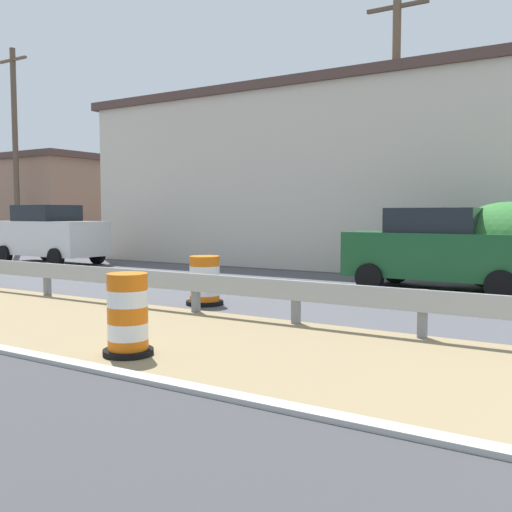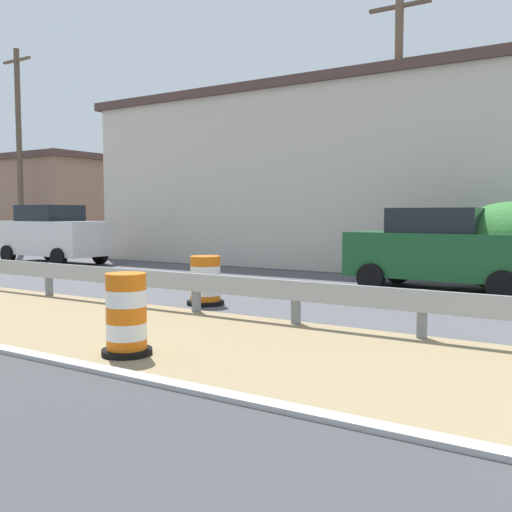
# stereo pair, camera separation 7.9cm
# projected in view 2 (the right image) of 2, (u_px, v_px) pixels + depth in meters

# --- Properties ---
(traffic_barrel_close) EXTENTS (0.64, 0.64, 1.04)m
(traffic_barrel_close) POSITION_uv_depth(u_px,v_px,m) (126.00, 318.00, 7.31)
(traffic_barrel_close) COLOR orange
(traffic_barrel_close) RESTS_ON ground
(traffic_barrel_mid) EXTENTS (0.73, 0.73, 0.96)m
(traffic_barrel_mid) POSITION_uv_depth(u_px,v_px,m) (205.00, 283.00, 11.33)
(traffic_barrel_mid) COLOR orange
(traffic_barrel_mid) RESTS_ON ground
(car_trailing_near_lane) EXTENTS (2.07, 4.38, 2.07)m
(car_trailing_near_lane) POSITION_uv_depth(u_px,v_px,m) (53.00, 234.00, 20.56)
(car_trailing_near_lane) COLOR silver
(car_trailing_near_lane) RESTS_ON ground
(car_mid_far_lane) EXTENTS (2.07, 4.32, 1.91)m
(car_mid_far_lane) POSITION_uv_depth(u_px,v_px,m) (444.00, 250.00, 13.25)
(car_mid_far_lane) COLOR #195128
(car_mid_far_lane) RESTS_ON ground
(roadside_shop_near) EXTENTS (6.96, 15.62, 6.03)m
(roadside_shop_near) POSITION_uv_depth(u_px,v_px,m) (315.00, 179.00, 21.38)
(roadside_shop_near) COLOR beige
(roadside_shop_near) RESTS_ON ground
(roadside_shop_far) EXTENTS (7.60, 10.96, 4.65)m
(roadside_shop_far) POSITION_uv_depth(u_px,v_px,m) (47.00, 203.00, 31.85)
(roadside_shop_far) COLOR #93705B
(roadside_shop_far) RESTS_ON ground
(utility_pole_near) EXTENTS (0.24, 1.80, 8.18)m
(utility_pole_near) POSITION_uv_depth(u_px,v_px,m) (397.00, 128.00, 16.75)
(utility_pole_near) COLOR brown
(utility_pole_near) RESTS_ON ground
(utility_pole_mid) EXTENTS (0.24, 1.80, 8.99)m
(utility_pole_mid) POSITION_uv_depth(u_px,v_px,m) (19.00, 148.00, 25.71)
(utility_pole_mid) COLOR brown
(utility_pole_mid) RESTS_ON ground
(bush_roadside) EXTENTS (2.72, 2.72, 2.05)m
(bush_roadside) POSITION_uv_depth(u_px,v_px,m) (511.00, 247.00, 13.09)
(bush_roadside) COLOR #337533
(bush_roadside) RESTS_ON ground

